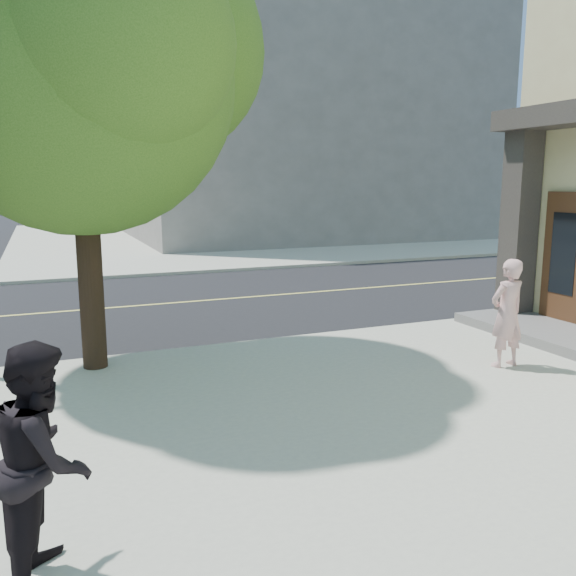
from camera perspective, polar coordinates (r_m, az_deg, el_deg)
name	(u,v)px	position (r m, az deg, el deg)	size (l,w,h in m)	color
ground	(18,372)	(10.49, -24.59, -7.40)	(140.00, 140.00, 0.00)	black
road_ew	(24,315)	(14.85, -24.11, -2.37)	(140.00, 9.00, 0.01)	black
sidewalk_ne	(285,234)	(34.24, -0.26, 5.22)	(29.00, 25.00, 0.12)	#AEAE9B
filler_ne	(290,109)	(35.01, 0.20, 16.90)	(18.00, 16.00, 14.00)	slate
man_on_phone	(507,313)	(9.88, 20.36, -2.29)	(0.63, 0.41, 1.72)	#D7A19D
pedestrian	(44,460)	(4.81, -22.48, -15.06)	(0.86, 0.67, 1.78)	black
street_tree	(86,41)	(9.74, -18.92, 21.62)	(5.72, 5.20, 7.59)	black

